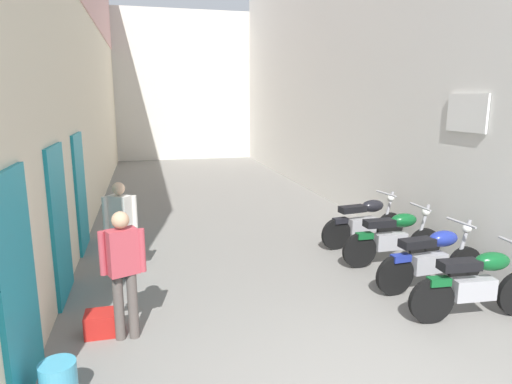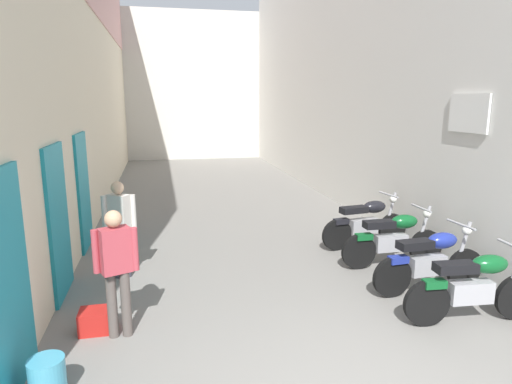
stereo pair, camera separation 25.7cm
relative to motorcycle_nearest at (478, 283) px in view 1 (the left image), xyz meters
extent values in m
plane|color=slate|center=(-2.19, 5.71, -0.50)|extent=(34.19, 34.19, 0.00)
cube|color=beige|center=(-5.52, 7.71, 3.92)|extent=(0.40, 18.19, 8.85)
cube|color=teal|center=(-5.30, -0.18, 0.60)|extent=(0.06, 1.10, 2.20)
cube|color=teal|center=(-5.30, 2.02, 0.60)|extent=(0.06, 1.10, 2.20)
cube|color=teal|center=(-5.30, 4.22, 0.60)|extent=(0.06, 1.10, 2.20)
cube|color=silver|center=(1.14, 7.71, 3.26)|extent=(0.40, 18.19, 7.52)
cube|color=white|center=(0.91, 1.62, 2.10)|extent=(0.04, 0.90, 0.60)
cube|color=beige|center=(-2.19, 17.81, 2.91)|extent=(9.26, 2.00, 6.81)
cylinder|color=black|center=(-0.63, 0.05, -0.20)|extent=(0.60, 0.12, 0.60)
cube|color=#9E9EA3|center=(-0.06, 0.00, -0.08)|extent=(0.57, 0.24, 0.28)
ellipsoid|color=#0F5123|center=(0.17, -0.01, 0.28)|extent=(0.50, 0.29, 0.24)
cube|color=black|center=(-0.29, 0.02, 0.26)|extent=(0.53, 0.26, 0.12)
cube|color=#0F5123|center=(-0.55, 0.04, 0.06)|extent=(0.29, 0.16, 0.10)
cylinder|color=black|center=(0.61, 0.99, -0.20)|extent=(0.60, 0.12, 0.60)
cylinder|color=black|center=(-0.63, 0.90, -0.20)|extent=(0.60, 0.12, 0.60)
cube|color=#9E9EA3|center=(-0.06, 0.94, -0.08)|extent=(0.57, 0.24, 0.28)
ellipsoid|color=navy|center=(0.17, 0.96, 0.28)|extent=(0.50, 0.29, 0.24)
cube|color=black|center=(-0.29, 0.93, 0.26)|extent=(0.53, 0.26, 0.12)
cylinder|color=#9E9EA3|center=(0.54, 0.99, 0.15)|extent=(0.25, 0.08, 0.77)
cylinder|color=#9E9EA3|center=(0.47, 0.98, 0.50)|extent=(0.08, 0.58, 0.04)
sphere|color=silver|center=(0.59, 0.99, 0.40)|extent=(0.14, 0.14, 0.14)
cube|color=navy|center=(-0.55, 0.91, 0.06)|extent=(0.29, 0.16, 0.10)
cylinder|color=black|center=(0.62, 2.01, -0.20)|extent=(0.60, 0.08, 0.60)
cylinder|color=black|center=(-0.63, 2.02, -0.20)|extent=(0.60, 0.08, 0.60)
cube|color=#9E9EA3|center=(-0.06, 2.02, -0.08)|extent=(0.56, 0.20, 0.28)
ellipsoid|color=#0F5123|center=(0.17, 2.02, 0.28)|extent=(0.48, 0.26, 0.24)
cube|color=black|center=(-0.29, 2.02, 0.26)|extent=(0.52, 0.22, 0.12)
cylinder|color=#9E9EA3|center=(0.55, 2.01, 0.15)|extent=(0.25, 0.06, 0.77)
cylinder|color=#9E9EA3|center=(0.48, 2.01, 0.50)|extent=(0.04, 0.58, 0.04)
sphere|color=silver|center=(0.60, 2.01, 0.40)|extent=(0.14, 0.14, 0.14)
cube|color=#0F5123|center=(-0.55, 2.02, 0.06)|extent=(0.28, 0.14, 0.10)
cylinder|color=black|center=(0.61, 3.15, -0.20)|extent=(0.61, 0.16, 0.60)
cylinder|color=black|center=(-0.63, 2.98, -0.20)|extent=(0.61, 0.16, 0.60)
cube|color=#9E9EA3|center=(-0.06, 3.06, -0.08)|extent=(0.58, 0.27, 0.28)
ellipsoid|color=black|center=(0.17, 3.09, 0.28)|extent=(0.51, 0.32, 0.24)
cube|color=black|center=(-0.29, 3.03, 0.26)|extent=(0.55, 0.29, 0.12)
cylinder|color=#9E9EA3|center=(0.54, 3.14, 0.15)|extent=(0.25, 0.09, 0.77)
cylinder|color=#9E9EA3|center=(0.47, 3.13, 0.50)|extent=(0.11, 0.58, 0.04)
sphere|color=silver|center=(0.59, 3.15, 0.40)|extent=(0.14, 0.14, 0.14)
cube|color=black|center=(-0.55, 2.99, 0.06)|extent=(0.30, 0.18, 0.10)
cylinder|color=#564C47|center=(-4.47, 0.60, -0.09)|extent=(0.12, 0.12, 0.82)
cylinder|color=#564C47|center=(-4.31, 0.60, -0.09)|extent=(0.12, 0.12, 0.82)
cube|color=#B23D47|center=(-4.39, 0.60, 0.59)|extent=(0.39, 0.32, 0.54)
sphere|color=tan|center=(-4.39, 0.60, 0.97)|extent=(0.20, 0.20, 0.20)
cylinder|color=#B23D47|center=(-4.61, 0.60, 0.59)|extent=(0.08, 0.08, 0.52)
cylinder|color=#B23D47|center=(-4.17, 0.60, 0.59)|extent=(0.08, 0.08, 0.52)
cylinder|color=#383842|center=(-4.59, 2.49, -0.09)|extent=(0.12, 0.12, 0.82)
cylinder|color=#383842|center=(-4.43, 2.49, -0.09)|extent=(0.12, 0.12, 0.82)
cube|color=beige|center=(-4.51, 2.49, 0.59)|extent=(0.39, 0.36, 0.54)
sphere|color=#DBB28E|center=(-4.51, 2.49, 0.97)|extent=(0.20, 0.20, 0.20)
cylinder|color=beige|center=(-4.73, 2.49, 0.59)|extent=(0.08, 0.08, 0.52)
cylinder|color=beige|center=(-4.29, 2.49, 0.59)|extent=(0.08, 0.08, 0.52)
cylinder|color=#4299B7|center=(-4.97, -0.46, -0.29)|extent=(0.34, 0.34, 0.42)
cube|color=red|center=(-4.67, 0.78, -0.36)|extent=(0.44, 0.32, 0.28)
camera|label=1|loc=(-4.07, -4.48, 2.31)|focal=31.09mm
camera|label=2|loc=(-3.82, -4.54, 2.31)|focal=31.09mm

